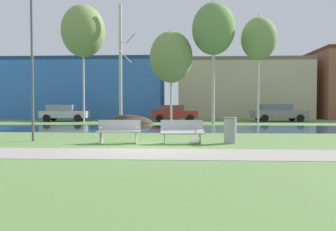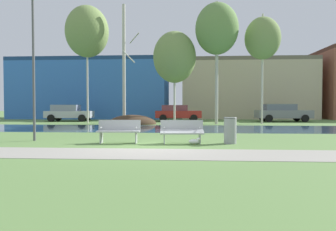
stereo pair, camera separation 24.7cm
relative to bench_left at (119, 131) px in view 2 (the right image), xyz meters
name	(u,v)px [view 2 (the right image)]	position (x,y,z in m)	size (l,w,h in m)	color
ground_plane	(167,127)	(1.19, 9.02, -0.47)	(120.00, 120.00, 0.00)	#5B7F42
paved_path_strip	(139,154)	(1.19, -2.60, -0.47)	(60.00, 2.15, 0.01)	gray
river_band	(166,128)	(1.19, 7.88, -0.47)	(80.00, 6.47, 0.01)	#33516B
soil_mound	(132,124)	(-1.76, 12.37, -0.47)	(3.73, 2.70, 1.43)	#423021
bench_left	(119,131)	(0.00, 0.00, 0.00)	(1.64, 0.67, 0.87)	#9EA0A3
bench_right	(182,131)	(2.37, 0.00, 0.00)	(1.64, 0.67, 0.87)	#9EA0A3
trash_bin	(230,130)	(4.17, 0.16, 0.04)	(0.49, 0.49, 0.98)	gray
seagull	(194,141)	(2.83, -0.31, -0.34)	(0.45, 0.17, 0.26)	white
streetlamp	(33,43)	(-3.58, 0.59, 3.44)	(0.32, 0.32, 5.96)	#4C4C51
birch_far_left	(87,32)	(-5.56, 13.42, 6.85)	(3.43, 3.43, 9.40)	beige
birch_left	(124,63)	(-2.57, 13.45, 4.30)	(1.41, 2.19, 9.43)	#BCB7A8
birch_center_left	(175,57)	(1.44, 13.40, 4.74)	(3.36, 3.36, 7.23)	beige
birch_center	(217,29)	(4.69, 12.91, 6.76)	(3.27, 3.27, 9.32)	#BCB7A8
birch_center_right	(263,38)	(8.23, 13.43, 6.11)	(2.72, 2.72, 8.46)	beige
parked_van_nearest_silver	(69,113)	(-8.30, 16.40, 0.31)	(4.20, 2.30, 1.49)	#B2B5BC
parked_sedan_second_red	(177,113)	(1.50, 16.85, 0.30)	(4.18, 2.26, 1.46)	maroon
parked_hatch_third_grey	(282,112)	(10.79, 17.10, 0.34)	(4.83, 2.25, 1.55)	slate
building_blue_store	(93,89)	(-8.29, 23.84, 2.77)	(16.69, 7.32, 6.49)	#3870C6
building_beige_block	(244,90)	(8.84, 25.70, 2.76)	(13.94, 9.09, 6.45)	#BCAD8E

